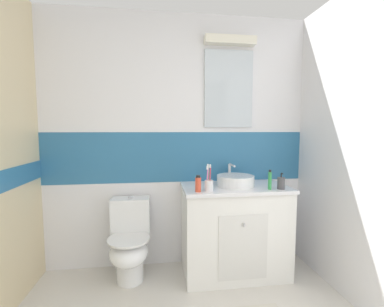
{
  "coord_description": "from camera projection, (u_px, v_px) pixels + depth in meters",
  "views": [
    {
      "loc": [
        -0.21,
        -0.19,
        1.37
      ],
      "look_at": [
        0.07,
        1.87,
        1.18
      ],
      "focal_mm": 24.3,
      "sensor_mm": 36.0,
      "label": 1
    }
  ],
  "objects": [
    {
      "name": "toothbrush_cup",
      "position": [
        209.0,
        184.0,
        2.23
      ],
      "size": [
        0.07,
        0.07,
        0.23
      ],
      "color": "white",
      "rests_on": "vanity_cabinet"
    },
    {
      "name": "soap_dispenser",
      "position": [
        281.0,
        183.0,
        2.3
      ],
      "size": [
        0.07,
        0.07,
        0.15
      ],
      "color": "#4C4C51",
      "rests_on": "vanity_cabinet"
    },
    {
      "name": "sink_basin",
      "position": [
        235.0,
        180.0,
        2.43
      ],
      "size": [
        0.35,
        0.39,
        0.19
      ],
      "color": "white",
      "rests_on": "vanity_cabinet"
    },
    {
      "name": "toothpaste_tube_upright",
      "position": [
        270.0,
        180.0,
        2.28
      ],
      "size": [
        0.03,
        0.03,
        0.18
      ],
      "color": "green",
      "rests_on": "vanity_cabinet"
    },
    {
      "name": "deodorant_spray_can",
      "position": [
        198.0,
        184.0,
        2.19
      ],
      "size": [
        0.05,
        0.05,
        0.14
      ],
      "color": "#D84C33",
      "rests_on": "vanity_cabinet"
    },
    {
      "name": "toilet",
      "position": [
        130.0,
        243.0,
        2.37
      ],
      "size": [
        0.37,
        0.5,
        0.74
      ],
      "color": "white",
      "rests_on": "ground_plane"
    },
    {
      "name": "vanity_cabinet",
      "position": [
        234.0,
        229.0,
        2.48
      ],
      "size": [
        0.98,
        0.56,
        0.85
      ],
      "color": "white",
      "rests_on": "ground_plane"
    },
    {
      "name": "wall_back_tiled",
      "position": [
        178.0,
        141.0,
        2.64
      ],
      "size": [
        3.2,
        0.2,
        2.5
      ],
      "color": "white",
      "rests_on": "ground_plane"
    }
  ]
}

